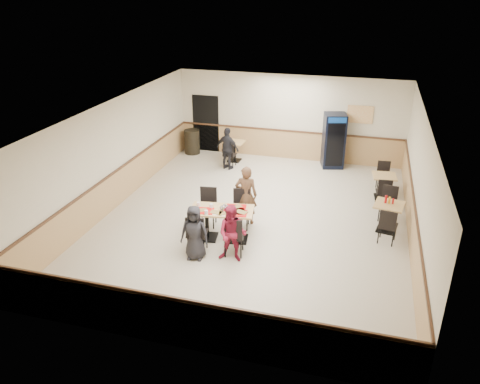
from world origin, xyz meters
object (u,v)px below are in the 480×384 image
(side_table_near, at_px, (388,213))
(side_table_far, at_px, (384,183))
(main_table, at_px, (222,219))
(diner_man_opposite, at_px, (246,195))
(diner_woman_left, at_px, (195,233))
(diner_woman_right, at_px, (232,234))
(back_table, at_px, (234,148))
(trash_bin, at_px, (192,142))
(pepsi_cooler, at_px, (334,141))
(lone_diner, at_px, (228,149))

(side_table_near, height_order, side_table_far, side_table_near)
(main_table, height_order, diner_man_opposite, diner_man_opposite)
(diner_woman_left, bearing_deg, diner_woman_right, 2.99)
(back_table, bearing_deg, main_table, -76.85)
(main_table, height_order, trash_bin, trash_bin)
(diner_woman_left, bearing_deg, back_table, 92.32)
(diner_man_opposite, xyz_separation_m, side_table_near, (3.60, 0.56, -0.30))
(diner_woman_left, bearing_deg, diner_man_opposite, 65.10)
(diner_man_opposite, bearing_deg, back_table, -76.88)
(diner_woman_right, distance_m, pepsi_cooler, 6.83)
(lone_diner, bearing_deg, side_table_near, 166.02)
(side_table_near, xyz_separation_m, pepsi_cooler, (-1.80, 4.22, 0.43))
(pepsi_cooler, height_order, trash_bin, pepsi_cooler)
(lone_diner, xyz_separation_m, side_table_near, (5.20, -3.02, -0.22))
(diner_woman_left, bearing_deg, pepsi_cooler, 63.96)
(side_table_far, height_order, back_table, side_table_far)
(diner_man_opposite, bearing_deg, pepsi_cooler, -117.58)
(diner_woman_left, relative_size, side_table_near, 1.62)
(side_table_far, bearing_deg, back_table, 160.66)
(main_table, bearing_deg, pepsi_cooler, 60.78)
(diner_woman_left, height_order, diner_man_opposite, diner_man_opposite)
(side_table_near, relative_size, pepsi_cooler, 0.44)
(side_table_far, xyz_separation_m, pepsi_cooler, (-1.69, 2.18, 0.46))
(trash_bin, bearing_deg, main_table, -62.41)
(diner_woman_right, distance_m, diner_man_opposite, 1.86)
(diner_woman_right, bearing_deg, side_table_far, 51.79)
(diner_woman_left, bearing_deg, main_table, 65.10)
(diner_woman_left, xyz_separation_m, lone_diner, (-0.91, 5.56, 0.06))
(lone_diner, xyz_separation_m, back_table, (-0.00, 0.81, -0.25))
(main_table, bearing_deg, lone_diner, 96.54)
(main_table, height_order, side_table_near, main_table)
(lone_diner, relative_size, side_table_near, 1.77)
(diner_woman_left, relative_size, side_table_far, 1.80)
(main_table, relative_size, side_table_near, 1.99)
(lone_diner, height_order, side_table_near, lone_diner)
(diner_man_opposite, height_order, side_table_far, diner_man_opposite)
(main_table, distance_m, trash_bin, 6.46)
(side_table_near, height_order, pepsi_cooler, pepsi_cooler)
(main_table, xyz_separation_m, diner_man_opposite, (0.34, 0.99, 0.26))
(back_table, xyz_separation_m, trash_bin, (-1.74, 0.35, -0.03))
(main_table, bearing_deg, side_table_near, 12.66)
(lone_diner, height_order, back_table, lone_diner)
(main_table, bearing_deg, back_table, 94.32)
(diner_man_opposite, distance_m, lone_diner, 3.92)
(trash_bin, bearing_deg, back_table, -11.39)
(pepsi_cooler, bearing_deg, main_table, -124.86)
(lone_diner, xyz_separation_m, pepsi_cooler, (3.40, 1.20, 0.21))
(main_table, xyz_separation_m, side_table_far, (3.83, 3.59, -0.07))
(lone_diner, bearing_deg, diner_woman_left, 115.46)
(diner_man_opposite, bearing_deg, side_table_far, -150.27)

